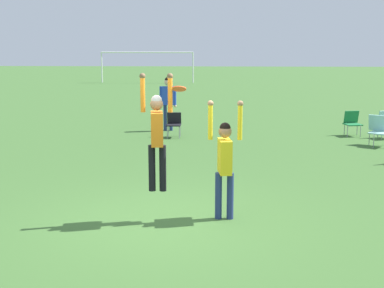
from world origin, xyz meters
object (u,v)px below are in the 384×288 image
Objects in this scene: camping_chair_2 at (352,121)px; camping_chair_0 at (174,122)px; person_defending at (225,157)px; person_jumping at (157,130)px; frisbee at (179,89)px; camping_chair_1 at (379,129)px; person_spectator_near at (168,98)px.

camping_chair_0 is at bearing -7.67° from camping_chair_2.
person_jumping is at bearing -90.00° from person_defending.
camping_chair_1 is at bearing 52.08° from frisbee.
person_jumping is 1.27m from person_defending.
frisbee is at bearing 96.51° from camping_chair_0.
camping_chair_2 is 0.44× the size of person_spectator_near.
person_jumping reaches higher than camping_chair_1.
person_spectator_near reaches higher than camping_chair_1.
person_defending reaches higher than camping_chair_2.
person_spectator_near is at bearing -75.40° from camping_chair_0.
camping_chair_0 is at bearing 23.96° from camping_chair_1.
person_spectator_near is (-0.71, 9.65, -0.45)m from person_jumping.
camping_chair_1 is (5.50, 7.07, -1.78)m from frisbee.
person_defending is 1.12× the size of person_spectator_near.
frisbee is (-0.79, -0.08, 1.19)m from person_defending.
camping_chair_1 is at bearing 138.46° from person_defending.
person_spectator_near is (-6.22, 0.73, 0.68)m from camping_chair_2.
person_defending reaches higher than camping_chair_1.
camping_chair_0 is at bearing -84.27° from person_spectator_near.
person_defending is 9.81m from camping_chair_2.
frisbee is 10.40m from camping_chair_2.
camping_chair_2 is at bearing 146.07° from person_defending.
person_defending is 8.45m from camping_chair_1.
camping_chair_1 reaches higher than camping_chair_0.
frisbee is at bearing 86.94° from camping_chair_1.
person_defending reaches higher than person_spectator_near.
camping_chair_2 is at bearing 59.83° from frisbee.
person_jumping is 2.51× the size of camping_chair_0.
person_defending is 2.60× the size of camping_chair_0.
camping_chair_1 is (5.88, 7.14, -1.09)m from person_jumping.
person_jumping reaches higher than camping_chair_0.
person_spectator_near reaches higher than camping_chair_2.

